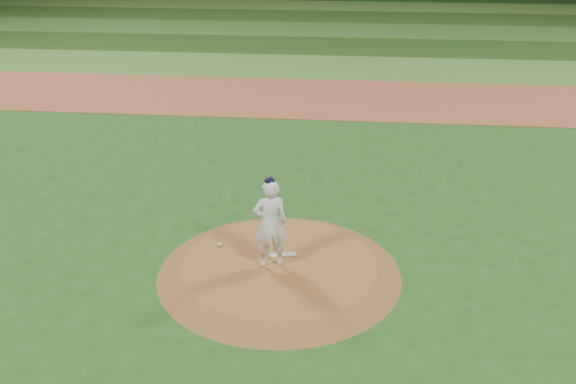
{
  "coord_description": "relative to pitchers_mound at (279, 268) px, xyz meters",
  "views": [
    {
      "loc": [
        1.42,
        -12.35,
        7.74
      ],
      "look_at": [
        0.0,
        2.0,
        1.1
      ],
      "focal_mm": 40.0,
      "sensor_mm": 36.0,
      "label": 1
    }
  ],
  "objects": [
    {
      "name": "ground",
      "position": [
        0.0,
        0.0,
        -0.12
      ],
      "size": [
        120.0,
        120.0,
        0.0
      ],
      "primitive_type": "plane",
      "color": "#23541B",
      "rests_on": "ground"
    },
    {
      "name": "infield_dirt_band",
      "position": [
        0.0,
        14.0,
        -0.12
      ],
      "size": [
        70.0,
        6.0,
        0.02
      ],
      "primitive_type": "cube",
      "color": "#A05131",
      "rests_on": "ground"
    },
    {
      "name": "outfield_stripe_0",
      "position": [
        0.0,
        19.5,
        -0.12
      ],
      "size": [
        70.0,
        5.0,
        0.02
      ],
      "primitive_type": "cube",
      "color": "#417B2C",
      "rests_on": "ground"
    },
    {
      "name": "outfield_stripe_1",
      "position": [
        0.0,
        24.5,
        -0.12
      ],
      "size": [
        70.0,
        5.0,
        0.02
      ],
      "primitive_type": "cube",
      "color": "#1F4215",
      "rests_on": "ground"
    },
    {
      "name": "outfield_stripe_2",
      "position": [
        0.0,
        29.5,
        -0.12
      ],
      "size": [
        70.0,
        5.0,
        0.02
      ],
      "primitive_type": "cube",
      "color": "#356524",
      "rests_on": "ground"
    },
    {
      "name": "outfield_stripe_3",
      "position": [
        0.0,
        34.5,
        -0.12
      ],
      "size": [
        70.0,
        5.0,
        0.02
      ],
      "primitive_type": "cube",
      "color": "#244817",
      "rests_on": "ground"
    },
    {
      "name": "outfield_stripe_4",
      "position": [
        0.0,
        39.5,
        -0.12
      ],
      "size": [
        70.0,
        5.0,
        0.02
      ],
      "primitive_type": "cube",
      "color": "#42762B",
      "rests_on": "ground"
    },
    {
      "name": "pitchers_mound",
      "position": [
        0.0,
        0.0,
        0.0
      ],
      "size": [
        5.5,
        5.5,
        0.25
      ],
      "primitive_type": "cone",
      "color": "#925C2D",
      "rests_on": "ground"
    },
    {
      "name": "pitching_rubber",
      "position": [
        0.04,
        0.35,
        0.14
      ],
      "size": [
        0.64,
        0.3,
        0.03
      ],
      "primitive_type": "cube",
      "rotation": [
        0.0,
        0.0,
        0.23
      ],
      "color": "silver",
      "rests_on": "pitchers_mound"
    },
    {
      "name": "rosin_bag",
      "position": [
        -1.49,
        0.65,
        0.16
      ],
      "size": [
        0.14,
        0.14,
        0.08
      ],
      "primitive_type": "ellipsoid",
      "color": "beige",
      "rests_on": "pitchers_mound"
    },
    {
      "name": "pitcher_on_mound",
      "position": [
        -0.18,
        -0.1,
        1.17
      ],
      "size": [
        0.87,
        0.69,
        2.13
      ],
      "color": "white",
      "rests_on": "pitchers_mound"
    }
  ]
}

